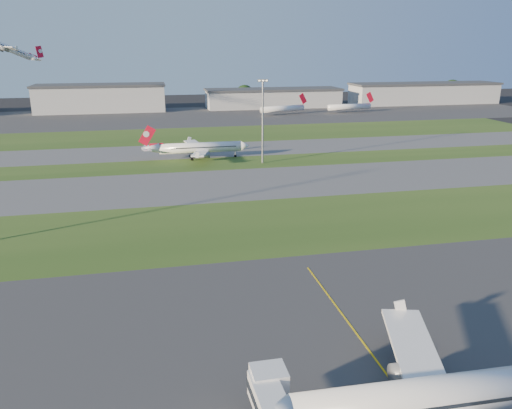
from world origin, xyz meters
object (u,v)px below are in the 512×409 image
object	(u,v)px
airliner_parked	(450,396)
airliner_taxiing	(200,148)
light_mast_centre	(263,116)
mini_jet_far	(350,107)
mini_jet_near	(283,109)

from	to	relation	value
airliner_parked	airliner_taxiing	world-z (taller)	airliner_parked
light_mast_centre	mini_jet_far	bearing A→B (deg)	56.39
airliner_parked	mini_jet_near	bearing A→B (deg)	80.33
airliner_parked	airliner_taxiing	distance (m)	127.05
mini_jet_far	light_mast_centre	bearing A→B (deg)	-131.09
airliner_taxiing	light_mast_centre	bearing A→B (deg)	150.42
airliner_taxiing	mini_jet_far	size ratio (longest dim) A/B	1.15
airliner_taxiing	mini_jet_far	distance (m)	139.51
airliner_taxiing	light_mast_centre	xyz separation A→B (m)	(18.70, -10.52, 11.20)
mini_jet_near	airliner_parked	bearing A→B (deg)	-116.87
mini_jet_near	mini_jet_far	xyz separation A→B (m)	(38.78, 1.12, 0.00)
mini_jet_far	airliner_parked	bearing A→B (deg)	-117.56
light_mast_centre	airliner_parked	bearing A→B (deg)	-94.18
airliner_parked	mini_jet_near	distance (m)	232.90
airliner_taxiing	airliner_parked	bearing A→B (deg)	94.38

